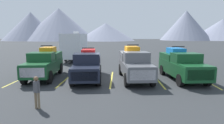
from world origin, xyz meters
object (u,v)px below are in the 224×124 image
pickup_truck_c (134,64)px  pickup_truck_b (88,65)px  pickup_truck_a (45,63)px  pickup_truck_d (182,64)px  camper_trailer_a (75,45)px  person_a (37,90)px

pickup_truck_c → pickup_truck_b: bearing=-179.6°
pickup_truck_a → pickup_truck_c: size_ratio=0.94×
pickup_truck_c → pickup_truck_d: bearing=1.5°
pickup_truck_d → camper_trailer_a: (-10.68, 10.01, 0.86)m
pickup_truck_a → pickup_truck_b: pickup_truck_a is taller
pickup_truck_b → pickup_truck_c: pickup_truck_c is taller
pickup_truck_d → camper_trailer_a: size_ratio=0.73×
pickup_truck_a → pickup_truck_d: bearing=-0.9°
pickup_truck_a → pickup_truck_d: (10.89, -0.17, -0.02)m
pickup_truck_d → person_a: 10.73m
camper_trailer_a → pickup_truck_c: bearing=-55.3°
pickup_truck_d → camper_trailer_a: camper_trailer_a is taller
pickup_truck_d → person_a: size_ratio=3.57×
pickup_truck_b → pickup_truck_d: (7.34, 0.13, 0.05)m
pickup_truck_a → pickup_truck_b: size_ratio=0.92×
pickup_truck_b → person_a: 6.24m
pickup_truck_c → person_a: (-5.07, -6.10, -0.33)m
pickup_truck_c → person_a: 7.93m
person_a → pickup_truck_b: bearing=76.9°
camper_trailer_a → person_a: size_ratio=4.89×
camper_trailer_a → person_a: (1.93, -16.21, -1.13)m
camper_trailer_a → pickup_truck_b: bearing=-71.8°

